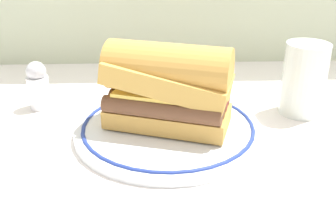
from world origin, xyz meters
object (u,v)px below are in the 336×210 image
Objects in this scene: drinking_glass at (303,84)px; salt_shaker at (38,86)px; sausage_sandwich at (168,86)px; plate at (168,128)px.

drinking_glass is 0.43m from salt_shaker.
sausage_sandwich reaches higher than salt_shaker.
salt_shaker is at bearing 155.38° from plate.
plate is at bearing 108.27° from sausage_sandwich.
plate is 0.23m from drinking_glass.
sausage_sandwich reaches higher than plate.
sausage_sandwich is 0.24m from salt_shaker.
salt_shaker is at bearing 173.65° from sausage_sandwich.
sausage_sandwich is 1.67× the size of drinking_glass.
salt_shaker is (-0.21, 0.10, -0.04)m from sausage_sandwich.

